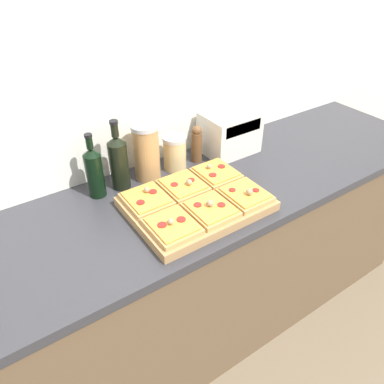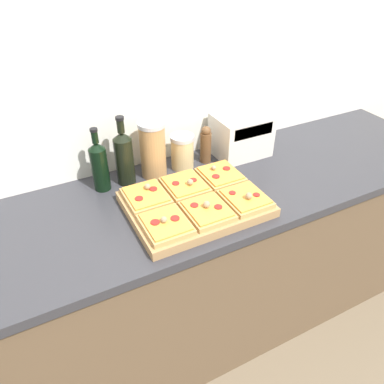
{
  "view_description": "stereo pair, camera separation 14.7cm",
  "coord_description": "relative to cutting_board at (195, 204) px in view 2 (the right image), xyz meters",
  "views": [
    {
      "loc": [
        -0.73,
        -0.74,
        1.83
      ],
      "look_at": [
        -0.05,
        0.26,
        0.97
      ],
      "focal_mm": 35.0,
      "sensor_mm": 36.0,
      "label": 1
    },
    {
      "loc": [
        -0.6,
        -0.81,
        1.83
      ],
      "look_at": [
        -0.05,
        0.26,
        0.97
      ],
      "focal_mm": 35.0,
      "sensor_mm": 36.0,
      "label": 2
    }
  ],
  "objects": [
    {
      "name": "wine_bottle",
      "position": [
        -0.18,
        0.3,
        0.11
      ],
      "size": [
        0.08,
        0.08,
        0.31
      ],
      "color": "black",
      "rests_on": "kitchen_counter"
    },
    {
      "name": "kitchen_counter",
      "position": [
        0.05,
        0.09,
        -0.47
      ],
      "size": [
        2.63,
        0.67,
        0.91
      ],
      "color": "brown",
      "rests_on": "ground_plane"
    },
    {
      "name": "cutting_board",
      "position": [
        0.0,
        0.0,
        0.0
      ],
      "size": [
        0.53,
        0.4,
        0.04
      ],
      "primitive_type": "cube",
      "color": "#A37A4C",
      "rests_on": "kitchen_counter"
    },
    {
      "name": "pizza_slice_back_center",
      "position": [
        0.0,
        0.09,
        0.03
      ],
      "size": [
        0.16,
        0.18,
        0.05
      ],
      "color": "tan",
      "rests_on": "cutting_board"
    },
    {
      "name": "ground_plane",
      "position": [
        0.05,
        -0.23,
        -0.93
      ],
      "size": [
        12.0,
        12.0,
        0.0
      ],
      "primitive_type": "plane",
      "color": "brown"
    },
    {
      "name": "pizza_slice_back_right",
      "position": [
        0.17,
        0.09,
        0.03
      ],
      "size": [
        0.16,
        0.18,
        0.05
      ],
      "color": "tan",
      "rests_on": "cutting_board"
    },
    {
      "name": "wall_back",
      "position": [
        0.05,
        0.45,
        0.32
      ],
      "size": [
        6.0,
        0.06,
        2.5
      ],
      "color": "silver",
      "rests_on": "ground_plane"
    },
    {
      "name": "pizza_slice_front_right",
      "position": [
        0.17,
        -0.1,
        0.03
      ],
      "size": [
        0.16,
        0.18,
        0.05
      ],
      "color": "tan",
      "rests_on": "cutting_board"
    },
    {
      "name": "pizza_slice_back_left",
      "position": [
        -0.17,
        0.09,
        0.03
      ],
      "size": [
        0.16,
        0.18,
        0.05
      ],
      "color": "tan",
      "rests_on": "cutting_board"
    },
    {
      "name": "grain_jar_tall",
      "position": [
        -0.05,
        0.3,
        0.11
      ],
      "size": [
        0.12,
        0.12,
        0.26
      ],
      "color": "#AD7F4C",
      "rests_on": "kitchen_counter"
    },
    {
      "name": "grain_jar_short",
      "position": [
        0.09,
        0.3,
        0.06
      ],
      "size": [
        0.11,
        0.11,
        0.16
      ],
      "color": "tan",
      "rests_on": "kitchen_counter"
    },
    {
      "name": "pepper_mill",
      "position": [
        0.21,
        0.3,
        0.07
      ],
      "size": [
        0.05,
        0.05,
        0.18
      ],
      "color": "brown",
      "rests_on": "kitchen_counter"
    },
    {
      "name": "pizza_slice_front_left",
      "position": [
        -0.17,
        -0.09,
        0.03
      ],
      "size": [
        0.16,
        0.18,
        0.05
      ],
      "color": "tan",
      "rests_on": "cutting_board"
    },
    {
      "name": "pizza_slice_front_center",
      "position": [
        -0.0,
        -0.09,
        0.03
      ],
      "size": [
        0.16,
        0.18,
        0.05
      ],
      "color": "tan",
      "rests_on": "cutting_board"
    },
    {
      "name": "olive_oil_bottle",
      "position": [
        -0.29,
        0.3,
        0.1
      ],
      "size": [
        0.07,
        0.07,
        0.28
      ],
      "color": "black",
      "rests_on": "kitchen_counter"
    },
    {
      "name": "toaster_oven",
      "position": [
        0.4,
        0.29,
        0.08
      ],
      "size": [
        0.28,
        0.2,
        0.2
      ],
      "color": "beige",
      "rests_on": "kitchen_counter"
    }
  ]
}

